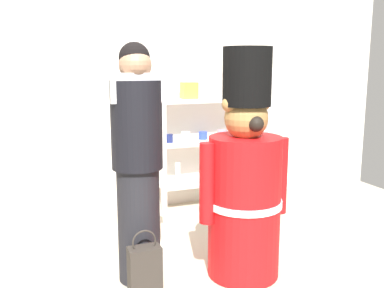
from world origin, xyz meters
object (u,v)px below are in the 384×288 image
at_px(teddy_bear_guard, 245,184).
at_px(shopping_bag, 145,270).
at_px(merchandise_shelf, 212,137).
at_px(person_shopper, 137,161).

bearing_deg(teddy_bear_guard, shopping_bag, -177.22).
height_order(merchandise_shelf, shopping_bag, merchandise_shelf).
distance_m(teddy_bear_guard, shopping_bag, 0.93).
relative_size(teddy_bear_guard, shopping_bag, 3.57).
distance_m(teddy_bear_guard, person_shopper, 0.79).
relative_size(merchandise_shelf, shopping_bag, 3.21).
xyz_separation_m(person_shopper, shopping_bag, (-0.03, -0.24, -0.70)).
bearing_deg(person_shopper, teddy_bear_guard, -15.59).
bearing_deg(person_shopper, merchandise_shelf, 49.31).
relative_size(merchandise_shelf, person_shopper, 0.88).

